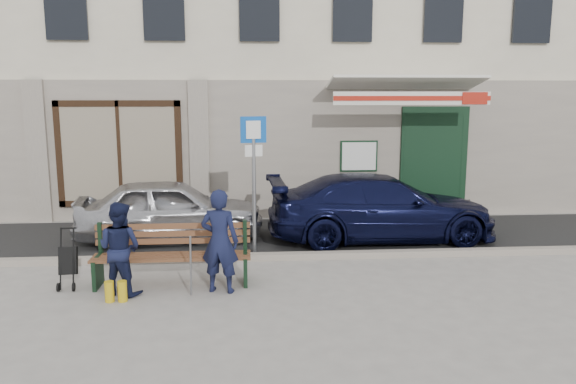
{
  "coord_description": "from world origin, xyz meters",
  "views": [
    {
      "loc": [
        -0.35,
        -8.06,
        2.92
      ],
      "look_at": [
        0.39,
        1.6,
        1.2
      ],
      "focal_mm": 35.0,
      "sensor_mm": 36.0,
      "label": 1
    }
  ],
  "objects": [
    {
      "name": "parking_sign",
      "position": [
        -0.21,
        1.88,
        1.66
      ],
      "size": [
        0.46,
        0.13,
        2.51
      ],
      "rotation": [
        0.0,
        0.0,
        0.22
      ],
      "color": "gray",
      "rests_on": "ground"
    },
    {
      "name": "building",
      "position": [
        0.01,
        8.45,
        4.97
      ],
      "size": [
        20.0,
        8.27,
        10.0
      ],
      "color": "beige",
      "rests_on": "ground"
    },
    {
      "name": "stroller",
      "position": [
        -3.04,
        0.31,
        0.4
      ],
      "size": [
        0.28,
        0.39,
        0.91
      ],
      "rotation": [
        0.0,
        0.0,
        0.08
      ],
      "color": "black",
      "rests_on": "ground"
    },
    {
      "name": "asphalt_lane",
      "position": [
        0.0,
        3.1,
        0.01
      ],
      "size": [
        60.0,
        3.2,
        0.01
      ],
      "primitive_type": "cube",
      "color": "#282828",
      "rests_on": "ground"
    },
    {
      "name": "car_silver",
      "position": [
        -1.86,
        3.03,
        0.63
      ],
      "size": [
        3.81,
        1.87,
        1.25
      ],
      "primitive_type": "imported",
      "rotation": [
        0.0,
        0.0,
        1.68
      ],
      "color": "#B5B5BA",
      "rests_on": "ground"
    },
    {
      "name": "ground",
      "position": [
        0.0,
        0.0,
        0.0
      ],
      "size": [
        80.0,
        80.0,
        0.0
      ],
      "primitive_type": "plane",
      "color": "#9E9991",
      "rests_on": "ground"
    },
    {
      "name": "woman",
      "position": [
        -2.19,
        -0.01,
        0.69
      ],
      "size": [
        0.82,
        0.74,
        1.38
      ],
      "primitive_type": "imported",
      "rotation": [
        0.0,
        0.0,
        2.74
      ],
      "color": "#131836",
      "rests_on": "ground"
    },
    {
      "name": "car_navy",
      "position": [
        2.34,
        2.75,
        0.66
      ],
      "size": [
        4.59,
        2.0,
        1.32
      ],
      "primitive_type": "imported",
      "rotation": [
        0.0,
        0.0,
        1.61
      ],
      "color": "black",
      "rests_on": "ground"
    },
    {
      "name": "bench",
      "position": [
        -1.54,
        0.33,
        0.46
      ],
      "size": [
        2.4,
        1.17,
        0.98
      ],
      "color": "brown",
      "rests_on": "ground"
    },
    {
      "name": "man",
      "position": [
        -0.74,
        -0.04,
        0.77
      ],
      "size": [
        0.64,
        0.5,
        1.55
      ],
      "primitive_type": "imported",
      "rotation": [
        0.0,
        0.0,
        2.89
      ],
      "color": "#131835",
      "rests_on": "ground"
    },
    {
      "name": "curb",
      "position": [
        0.0,
        1.5,
        0.06
      ],
      "size": [
        60.0,
        0.18,
        0.12
      ],
      "primitive_type": "cube",
      "color": "#9E9384",
      "rests_on": "ground"
    }
  ]
}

